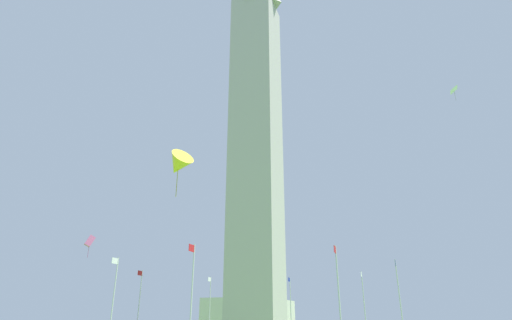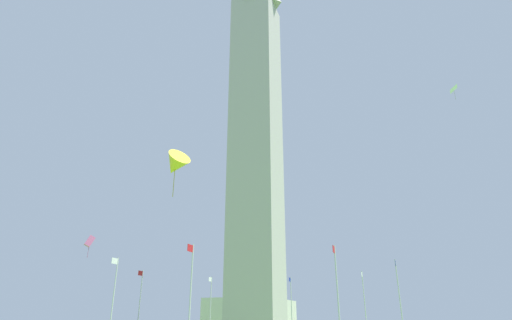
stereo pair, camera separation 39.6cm
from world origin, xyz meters
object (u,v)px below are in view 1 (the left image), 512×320
Objects in this scene: flagpole_nw at (114,295)px; flagpole_n at (192,289)px; flagpole_ne at (338,290)px; flagpole_w at (139,300)px; obelisk_monument at (256,126)px; kite_white_diamond at (454,90)px; flagpole_e at (399,296)px; distant_building at (251,315)px; kite_yellow_delta at (178,165)px; flagpole_s at (291,303)px; kite_pink_box at (90,241)px; flagpole_sw at (210,302)px; flagpole_se at (364,300)px.

flagpole_n is at bearing 67.50° from flagpole_nw.
flagpole_w is at bearing -112.50° from flagpole_ne.
obelisk_monument is 33.78× the size of kite_white_diamond.
obelisk_monument is 29.64m from flagpole_n.
distant_building is (-36.62, -31.00, -1.71)m from flagpole_e.
flagpole_w is 36.70m from kite_yellow_delta.
flagpole_nw is (12.16, 5.04, 0.00)m from flagpole_w.
flagpole_nw is 24.57m from kite_yellow_delta.
kite_yellow_delta reaches higher than flagpole_s.
flagpole_nw is at bearing -67.50° from flagpole_e.
flagpole_w is 16.03m from kite_pink_box.
kite_white_diamond is (-6.19, 37.98, 21.63)m from flagpole_nw.
flagpole_n is at bearing 22.50° from flagpole_sw.
kite_white_diamond is at bearing 82.10° from flagpole_w.
obelisk_monument is 6.56× the size of flagpole_e.
flagpole_e is (-17.20, 17.20, 0.00)m from flagpole_n.
flagpole_ne reaches higher than distant_building.
flagpole_sw and flagpole_nw have the same top height.
flagpole_ne is 27.01m from kite_pink_box.
flagpole_s is at bearing -135.00° from flagpole_e.
obelisk_monument is 29.63m from flagpole_ne.
flagpole_se is (-12.11, 12.16, -24.10)m from obelisk_monument.
flagpole_ne is at bearing 90.00° from flagpole_nw.
flagpole_n and flagpole_nw have the same top height.
flagpole_nw reaches higher than distant_building.
distant_building is at bearing -133.29° from flagpole_se.
flagpole_ne is (12.22, 12.16, -24.10)m from obelisk_monument.
kite_white_diamond is at bearing 48.09° from flagpole_s.
flagpole_ne is at bearing -0.00° from flagpole_se.
flagpole_w is at bearing -45.00° from flagpole_s.
flagpole_s and flagpole_nw have the same top height.
kite_yellow_delta is at bearing 21.64° from flagpole_n.
kite_pink_box reaches higher than flagpole_se.
flagpole_s is 46.66m from kite_yellow_delta.
flagpole_se is 1.00× the size of flagpole_s.
obelisk_monument is 17.65× the size of kite_yellow_delta.
kite_white_diamond reaches higher than flagpole_n.
kite_yellow_delta is at bearing 5.67° from flagpole_s.
distant_building is at bearing 179.61° from kite_pink_box.
obelisk_monument reaches higher than kite_yellow_delta.
flagpole_n and flagpole_se have the same top height.
obelisk_monument reaches higher than kite_white_diamond.
flagpole_sw is at bearing 175.77° from kite_pink_box.
kite_pink_box reaches higher than flagpole_ne.
kite_yellow_delta is (45.88, 4.56, 7.15)m from flagpole_s.
flagpole_ne is at bearing 67.50° from flagpole_w.
flagpole_sw is at bearing 3.84° from distant_building.
obelisk_monument is at bearing -135.13° from flagpole_ne.
distant_building is at bearing -178.07° from flagpole_nw.
flagpole_se is at bearing 134.87° from obelisk_monument.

